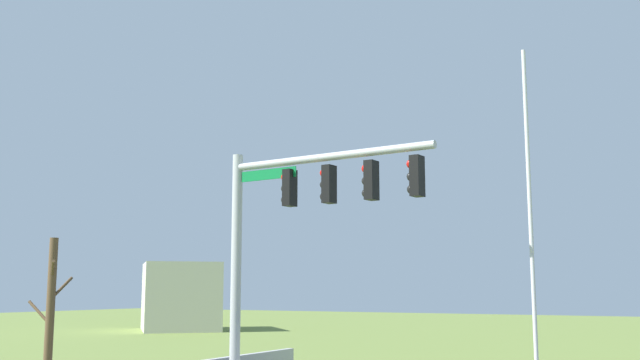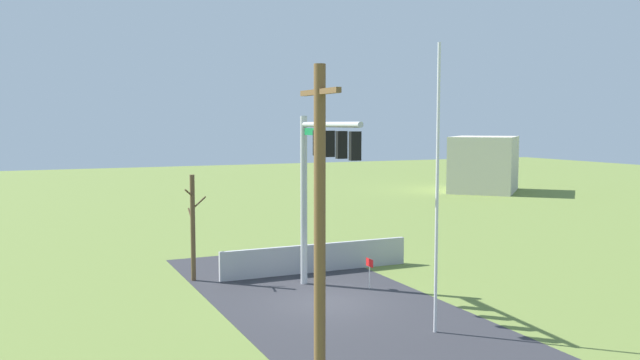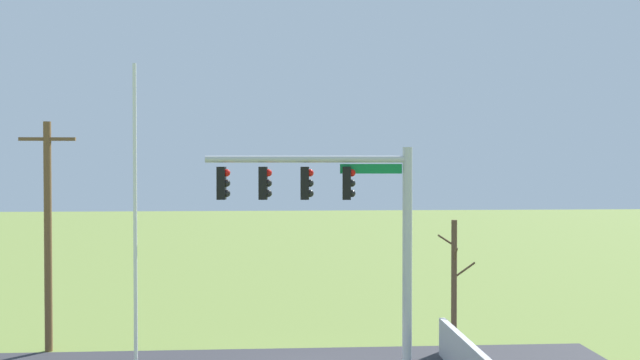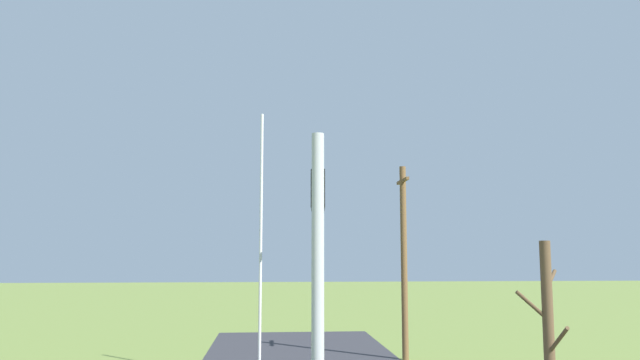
{
  "view_description": "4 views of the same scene",
  "coord_description": "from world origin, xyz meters",
  "px_view_note": "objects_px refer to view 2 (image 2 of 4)",
  "views": [
    {
      "loc": [
        -8.57,
        15.85,
        3.29
      ],
      "look_at": [
        0.13,
        0.1,
        5.98
      ],
      "focal_mm": 40.87,
      "sensor_mm": 36.0,
      "label": 1
    },
    {
      "loc": [
        -21.73,
        10.05,
        6.62
      ],
      "look_at": [
        -0.34,
        0.45,
        4.6
      ],
      "focal_mm": 36.91,
      "sensor_mm": 36.0,
      "label": 2
    },
    {
      "loc": [
        -0.97,
        -20.85,
        6.4
      ],
      "look_at": [
        0.37,
        -0.51,
        5.98
      ],
      "focal_mm": 40.16,
      "sensor_mm": 36.0,
      "label": 3
    },
    {
      "loc": [
        16.42,
        -1.38,
        4.24
      ],
      "look_at": [
        0.21,
        -0.02,
        6.21
      ],
      "focal_mm": 34.44,
      "sensor_mm": 36.0,
      "label": 4
    }
  ],
  "objects_px": {
    "signal_mast": "(319,167)",
    "bare_tree": "(193,227)",
    "flagpole": "(437,190)",
    "distant_building": "(484,164)",
    "open_sign": "(370,266)",
    "utility_pole": "(320,238)"
  },
  "relations": [
    {
      "from": "signal_mast",
      "to": "flagpole",
      "type": "relative_size",
      "value": 0.76
    },
    {
      "from": "flagpole",
      "to": "distant_building",
      "type": "relative_size",
      "value": 1.15
    },
    {
      "from": "open_sign",
      "to": "distant_building",
      "type": "distance_m",
      "value": 40.63
    },
    {
      "from": "bare_tree",
      "to": "open_sign",
      "type": "height_order",
      "value": "bare_tree"
    },
    {
      "from": "utility_pole",
      "to": "distant_building",
      "type": "height_order",
      "value": "utility_pole"
    },
    {
      "from": "distant_building",
      "to": "flagpole",
      "type": "bearing_deg",
      "value": -174.36
    },
    {
      "from": "open_sign",
      "to": "distant_building",
      "type": "relative_size",
      "value": 0.15
    },
    {
      "from": "bare_tree",
      "to": "utility_pole",
      "type": "bearing_deg",
      "value": 178.11
    },
    {
      "from": "bare_tree",
      "to": "distant_building",
      "type": "relative_size",
      "value": 0.57
    },
    {
      "from": "utility_pole",
      "to": "bare_tree",
      "type": "xyz_separation_m",
      "value": [
        14.05,
        -0.46,
        -1.81
      ]
    },
    {
      "from": "signal_mast",
      "to": "bare_tree",
      "type": "xyz_separation_m",
      "value": [
        4.29,
        3.89,
        -2.67
      ]
    },
    {
      "from": "signal_mast",
      "to": "utility_pole",
      "type": "bearing_deg",
      "value": 155.98
    },
    {
      "from": "bare_tree",
      "to": "signal_mast",
      "type": "bearing_deg",
      "value": -137.84
    },
    {
      "from": "signal_mast",
      "to": "utility_pole",
      "type": "relative_size",
      "value": 0.88
    },
    {
      "from": "flagpole",
      "to": "utility_pole",
      "type": "bearing_deg",
      "value": 124.84
    },
    {
      "from": "utility_pole",
      "to": "bare_tree",
      "type": "height_order",
      "value": "utility_pole"
    },
    {
      "from": "signal_mast",
      "to": "bare_tree",
      "type": "distance_m",
      "value": 6.37
    },
    {
      "from": "flagpole",
      "to": "distant_building",
      "type": "bearing_deg",
      "value": -40.01
    },
    {
      "from": "signal_mast",
      "to": "flagpole",
      "type": "xyz_separation_m",
      "value": [
        -5.69,
        -1.49,
        -0.42
      ]
    },
    {
      "from": "utility_pole",
      "to": "flagpole",
      "type": "bearing_deg",
      "value": -55.16
    },
    {
      "from": "signal_mast",
      "to": "distant_building",
      "type": "distance_m",
      "value": 42.29
    },
    {
      "from": "bare_tree",
      "to": "distant_building",
      "type": "distance_m",
      "value": 42.49
    }
  ]
}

